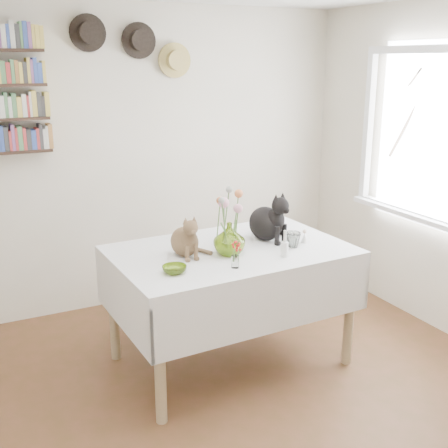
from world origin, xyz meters
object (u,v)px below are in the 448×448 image
dining_table (231,278)px  black_cat (266,215)px  tabby_cat (184,234)px  flower_vase (229,239)px

dining_table → black_cat: black_cat is taller
tabby_cat → flower_vase: size_ratio=1.33×
dining_table → tabby_cat: size_ratio=5.57×
flower_vase → black_cat: bearing=25.5°
black_cat → flower_vase: size_ratio=1.66×
black_cat → tabby_cat: bearing=167.3°
dining_table → tabby_cat: 0.48m
tabby_cat → flower_vase: (0.26, -0.12, -0.04)m
dining_table → flower_vase: flower_vase is taller
dining_table → black_cat: (0.32, 0.08, 0.38)m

